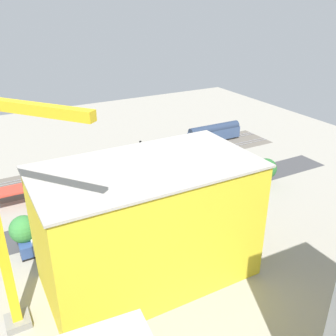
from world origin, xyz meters
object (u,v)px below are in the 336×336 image
(platform_canopy_near, at_px, (85,175))
(street_tree_2, at_px, (212,177))
(parked_car_0, at_px, (198,181))
(parked_car_1, at_px, (170,189))
(traffic_light, at_px, (159,197))
(box_truck_1, at_px, (148,217))
(street_tree_0, at_px, (23,229))
(locomotive, at_px, (157,148))
(parked_car_4, at_px, (74,213))
(parked_car_2, at_px, (143,197))
(parked_car_5, at_px, (31,224))
(construction_building, at_px, (148,225))
(parked_car_3, at_px, (108,204))
(passenger_coach, at_px, (214,133))
(street_tree_1, at_px, (66,218))
(tower_crane, at_px, (0,210))
(box_truck_0, at_px, (44,245))
(street_tree_3, at_px, (266,169))

(platform_canopy_near, relative_size, street_tree_2, 5.71)
(parked_car_0, xyz_separation_m, parked_car_1, (8.70, 0.17, -0.13))
(traffic_light, bearing_deg, box_truck_1, 32.07)
(parked_car_1, height_order, street_tree_0, street_tree_0)
(locomotive, height_order, parked_car_4, locomotive)
(parked_car_2, relative_size, parked_car_5, 0.98)
(parked_car_0, height_order, construction_building, construction_building)
(traffic_light, bearing_deg, parked_car_4, -26.22)
(traffic_light, bearing_deg, parked_car_3, -42.75)
(platform_canopy_near, xyz_separation_m, locomotive, (-27.14, -12.54, -2.07))
(passenger_coach, distance_m, parked_car_5, 69.64)
(locomotive, relative_size, passenger_coach, 0.71)
(parked_car_2, relative_size, street_tree_1, 0.59)
(parked_car_0, distance_m, tower_crane, 59.71)
(box_truck_1, bearing_deg, passenger_coach, -140.24)
(box_truck_0, xyz_separation_m, traffic_light, (-26.14, -2.02, 2.73))
(parked_car_4, distance_m, box_truck_0, 13.78)
(construction_building, xyz_separation_m, street_tree_1, (9.84, -17.46, -5.39))
(parked_car_0, bearing_deg, construction_building, 43.79)
(parked_car_0, height_order, parked_car_3, parked_car_0)
(street_tree_2, height_order, street_tree_3, street_tree_2)
(street_tree_1, height_order, street_tree_2, street_tree_2)
(parked_car_1, distance_m, box_truck_1, 15.95)
(parked_car_2, height_order, parked_car_3, parked_car_3)
(parked_car_4, xyz_separation_m, tower_crane, (15.54, 27.72, 19.89))
(passenger_coach, relative_size, street_tree_1, 2.60)
(street_tree_0, bearing_deg, parked_car_5, -106.58)
(parked_car_3, xyz_separation_m, parked_car_4, (8.25, -0.14, -0.05))
(parked_car_2, relative_size, box_truck_0, 0.52)
(parked_car_5, distance_m, street_tree_1, 11.24)
(box_truck_0, distance_m, street_tree_1, 6.56)
(locomotive, height_order, street_tree_0, street_tree_0)
(platform_canopy_near, relative_size, box_truck_0, 5.36)
(locomotive, relative_size, box_truck_1, 1.41)
(parked_car_1, distance_m, construction_building, 33.40)
(construction_building, bearing_deg, passenger_coach, -134.37)
(parked_car_2, height_order, construction_building, construction_building)
(parked_car_5, bearing_deg, parked_car_4, -179.21)
(parked_car_0, distance_m, box_truck_1, 23.13)
(parked_car_0, relative_size, parked_car_3, 1.02)
(parked_car_1, bearing_deg, parked_car_2, 4.83)
(parked_car_4, bearing_deg, construction_building, 103.44)
(parked_car_0, bearing_deg, box_truck_0, 14.03)
(street_tree_1, relative_size, traffic_light, 1.16)
(parked_car_1, height_order, street_tree_1, street_tree_1)
(parked_car_4, xyz_separation_m, street_tree_0, (11.75, 7.95, 4.05))
(parked_car_3, distance_m, parked_car_5, 17.68)
(passenger_coach, relative_size, parked_car_3, 4.79)
(traffic_light, bearing_deg, street_tree_0, -1.16)
(locomotive, distance_m, parked_car_4, 41.56)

